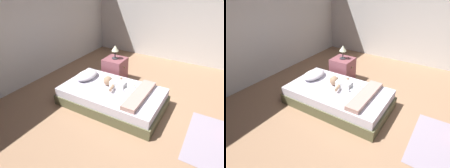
% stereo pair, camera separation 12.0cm
% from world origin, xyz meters
% --- Properties ---
extents(ground_plane, '(8.00, 8.00, 0.00)m').
position_xyz_m(ground_plane, '(0.00, 0.00, 0.00)').
color(ground_plane, '#A2795A').
extents(wall_behind_bed, '(8.00, 0.12, 2.80)m').
position_xyz_m(wall_behind_bed, '(0.00, 3.00, 1.40)').
color(wall_behind_bed, silver).
rests_on(wall_behind_bed, ground_plane).
extents(wall_side, '(0.12, 6.00, 2.80)m').
position_xyz_m(wall_side, '(3.00, 0.00, 1.40)').
color(wall_side, silver).
rests_on(wall_side, ground_plane).
extents(bed, '(1.11, 1.94, 0.36)m').
position_xyz_m(bed, '(0.08, 0.86, 0.17)').
color(bed, brown).
rests_on(bed, ground_plane).
extents(pillow, '(0.55, 0.35, 0.13)m').
position_xyz_m(pillow, '(0.20, 1.53, 0.42)').
color(pillow, silver).
rests_on(pillow, bed).
extents(baby, '(0.51, 0.65, 0.18)m').
position_xyz_m(baby, '(0.17, 0.84, 0.43)').
color(baby, white).
rests_on(baby, bed).
extents(toothbrush, '(0.02, 0.17, 0.02)m').
position_xyz_m(toothbrush, '(0.46, 0.85, 0.36)').
color(toothbrush, blue).
rests_on(toothbrush, bed).
extents(nightstand, '(0.46, 0.49, 0.56)m').
position_xyz_m(nightstand, '(0.96, 1.30, 0.28)').
color(nightstand, '#8C4A53').
rests_on(nightstand, ground_plane).
extents(lamp, '(0.16, 0.16, 0.31)m').
position_xyz_m(lamp, '(0.96, 1.30, 0.78)').
color(lamp, '#333338').
rests_on(lamp, nightstand).
extents(rug, '(1.20, 1.02, 0.01)m').
position_xyz_m(rug, '(0.03, -1.07, 0.00)').
color(rug, '#9D8FA0').
rests_on(rug, ground_plane).
extents(blanket, '(1.00, 0.24, 0.08)m').
position_xyz_m(blanket, '(0.08, 0.31, 0.40)').
color(blanket, tan).
rests_on(blanket, bed).
extents(baby_bottle, '(0.08, 0.10, 0.07)m').
position_xyz_m(baby_bottle, '(0.32, 0.52, 0.38)').
color(baby_bottle, white).
rests_on(baby_bottle, bed).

